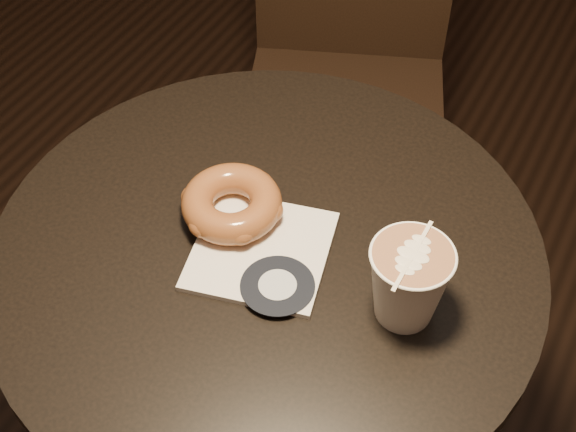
{
  "coord_description": "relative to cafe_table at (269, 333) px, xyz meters",
  "views": [
    {
      "loc": [
        0.32,
        -0.55,
        1.53
      ],
      "look_at": [
        0.01,
        0.03,
        0.79
      ],
      "focal_mm": 50.0,
      "sensor_mm": 36.0,
      "label": 1
    }
  ],
  "objects": [
    {
      "name": "latte_cup",
      "position": [
        0.19,
        -0.01,
        0.25
      ],
      "size": [
        0.1,
        0.1,
        0.11
      ],
      "primitive_type": null,
      "color": "white",
      "rests_on": "cafe_table"
    },
    {
      "name": "cafe_table",
      "position": [
        0.0,
        0.0,
        0.0
      ],
      "size": [
        0.7,
        0.7,
        0.75
      ],
      "color": "black",
      "rests_on": "ground"
    },
    {
      "name": "chair",
      "position": [
        -0.2,
        0.68,
        0.01
      ],
      "size": [
        0.52,
        0.52,
        1.0
      ],
      "rotation": [
        0.0,
        0.0,
        0.39
      ],
      "color": "black",
      "rests_on": "ground"
    },
    {
      "name": "pastry_bag",
      "position": [
        -0.0,
        -0.01,
        0.2
      ],
      "size": [
        0.2,
        0.2,
        0.01
      ],
      "primitive_type": "cube",
      "rotation": [
        0.0,
        0.0,
        0.24
      ],
      "color": "white",
      "rests_on": "cafe_table"
    },
    {
      "name": "doughnut",
      "position": [
        -0.06,
        0.02,
        0.23
      ],
      "size": [
        0.13,
        0.13,
        0.04
      ],
      "primitive_type": "torus",
      "color": "brown",
      "rests_on": "pastry_bag"
    }
  ]
}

